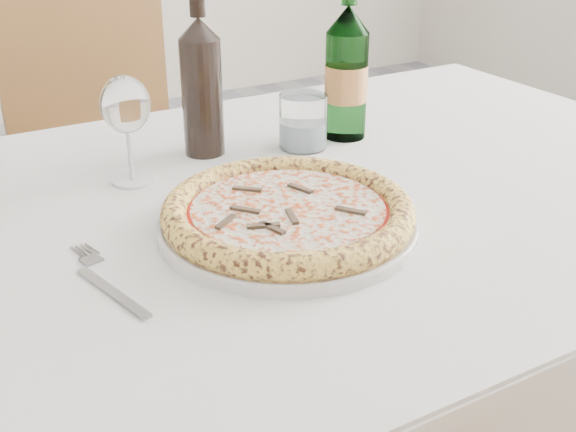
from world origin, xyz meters
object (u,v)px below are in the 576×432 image
at_px(dining_table, 254,252).
at_px(plate, 288,224).
at_px(chair_far, 106,169).
at_px(beer_bottle, 346,73).
at_px(tumbler, 303,125).
at_px(pizza, 288,211).
at_px(wine_bottle, 202,85).
at_px(wine_glass, 125,108).

xyz_separation_m(dining_table, plate, (-0.00, -0.10, 0.09)).
distance_m(dining_table, chair_far, 0.79).
bearing_deg(beer_bottle, tumbler, -173.34).
bearing_deg(chair_far, pizza, -89.84).
relative_size(plate, pizza, 1.04).
bearing_deg(wine_bottle, pizza, -93.63).
distance_m(plate, beer_bottle, 0.39).
xyz_separation_m(pizza, beer_bottle, (0.26, 0.27, 0.09)).
relative_size(wine_glass, wine_bottle, 0.61).
xyz_separation_m(dining_table, wine_bottle, (0.02, 0.21, 0.19)).
relative_size(beer_bottle, wine_bottle, 1.05).
bearing_deg(plate, chair_far, 90.16).
distance_m(plate, pizza, 0.02).
bearing_deg(beer_bottle, dining_table, -147.72).
xyz_separation_m(chair_far, pizza, (0.00, -0.87, 0.25)).
bearing_deg(wine_bottle, dining_table, -95.34).
relative_size(plate, wine_bottle, 1.27).
distance_m(chair_far, wine_glass, 0.72).
bearing_deg(pizza, dining_table, 90.00).
relative_size(pizza, wine_bottle, 1.22).
relative_size(chair_far, tumbler, 10.40).
bearing_deg(plate, wine_bottle, 86.37).
relative_size(pizza, tumbler, 3.62).
distance_m(chair_far, tumbler, 0.69).
relative_size(pizza, wine_glass, 2.01).
xyz_separation_m(plate, wine_glass, (-0.12, 0.25, 0.11)).
height_order(dining_table, chair_far, chair_far).
bearing_deg(wine_glass, plate, -63.84).
bearing_deg(plate, pizza, -161.69).
bearing_deg(wine_bottle, plate, -93.63).
height_order(dining_table, wine_bottle, wine_bottle).
relative_size(plate, tumbler, 3.76).
relative_size(dining_table, wine_glass, 9.81).
height_order(pizza, wine_glass, wine_glass).
height_order(chair_far, wine_glass, chair_far).
distance_m(wine_glass, tumbler, 0.31).
height_order(tumbler, wine_bottle, wine_bottle).
distance_m(wine_glass, wine_bottle, 0.16).
xyz_separation_m(plate, tumbler, (0.17, 0.26, 0.03)).
bearing_deg(wine_glass, tumbler, 0.90).
bearing_deg(beer_bottle, wine_glass, -177.75).
bearing_deg(chair_far, wine_glass, -100.98).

